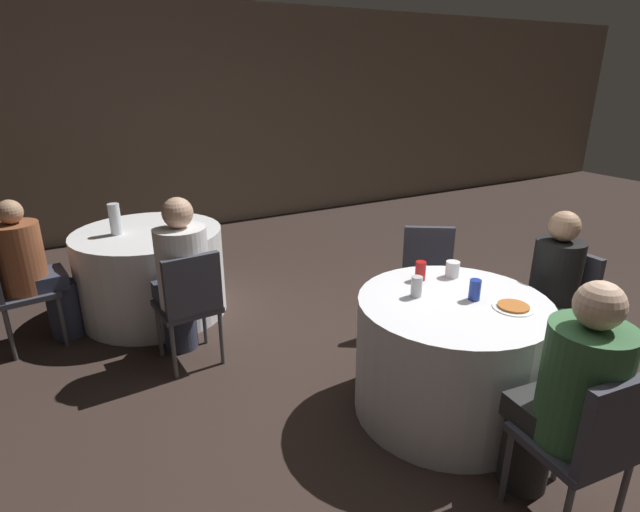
% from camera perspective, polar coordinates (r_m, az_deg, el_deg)
% --- Properties ---
extents(ground_plane, '(16.00, 16.00, 0.00)m').
position_cam_1_polar(ground_plane, '(3.35, 14.11, -16.39)').
color(ground_plane, '#332621').
extents(wall_back, '(16.00, 0.06, 2.80)m').
position_cam_1_polar(wall_back, '(6.80, -12.86, 15.03)').
color(wall_back, '#7A6B5B').
rests_on(wall_back, ground_plane).
extents(table_near, '(1.11, 1.11, 0.74)m').
position_cam_1_polar(table_near, '(3.14, 14.47, -11.03)').
color(table_near, silver).
rests_on(table_near, ground_plane).
extents(table_far, '(1.20, 1.20, 0.74)m').
position_cam_1_polar(table_far, '(4.47, -18.66, -1.78)').
color(table_far, white).
rests_on(table_far, ground_plane).
extents(chair_near_northeast, '(0.55, 0.55, 0.86)m').
position_cam_1_polar(chair_near_northeast, '(3.92, 12.29, -1.84)').
color(chair_near_northeast, '#383842').
rests_on(chair_near_northeast, ground_plane).
extents(chair_near_south, '(0.44, 0.44, 0.86)m').
position_cam_1_polar(chair_near_south, '(2.51, 28.61, -17.77)').
color(chair_near_south, '#383842').
rests_on(chair_near_south, ground_plane).
extents(chair_near_east, '(0.41, 0.41, 0.86)m').
position_cam_1_polar(chair_near_east, '(3.74, 25.72, -4.62)').
color(chair_near_east, '#383842').
rests_on(chair_near_east, ground_plane).
extents(chair_far_south, '(0.42, 0.43, 0.86)m').
position_cam_1_polar(chair_far_south, '(3.51, -14.62, -4.79)').
color(chair_far_south, '#383842').
rests_on(chair_far_south, ground_plane).
extents(chair_far_west, '(0.45, 0.45, 0.86)m').
position_cam_1_polar(chair_far_west, '(4.26, -31.82, -2.76)').
color(chair_far_west, '#383842').
rests_on(chair_far_west, ground_plane).
extents(person_black_shirt, '(0.49, 0.31, 1.15)m').
position_cam_1_polar(person_black_shirt, '(3.59, 24.27, -4.43)').
color(person_black_shirt, '#33384C').
rests_on(person_black_shirt, ground_plane).
extents(person_green_jacket, '(0.37, 0.51, 1.20)m').
position_cam_1_polar(person_green_jacket, '(2.53, 26.29, -14.45)').
color(person_green_jacket, '#282828').
rests_on(person_green_jacket, ground_plane).
extents(person_floral_shirt, '(0.50, 0.35, 1.13)m').
position_cam_1_polar(person_floral_shirt, '(4.25, -29.83, -1.66)').
color(person_floral_shirt, '#33384C').
rests_on(person_floral_shirt, ground_plane).
extents(person_white_shirt, '(0.36, 0.52, 1.21)m').
position_cam_1_polar(person_white_shirt, '(3.60, -15.54, -2.50)').
color(person_white_shirt, '#33384C').
rests_on(person_white_shirt, ground_plane).
extents(pizza_plate_near, '(0.23, 0.23, 0.02)m').
position_cam_1_polar(pizza_plate_near, '(2.97, 21.22, -5.44)').
color(pizza_plate_near, white).
rests_on(pizza_plate_near, table_near).
extents(soda_can_blue, '(0.07, 0.07, 0.12)m').
position_cam_1_polar(soda_can_blue, '(2.99, 17.28, -3.71)').
color(soda_can_blue, '#1E38A5').
rests_on(soda_can_blue, table_near).
extents(soda_can_red, '(0.07, 0.07, 0.12)m').
position_cam_1_polar(soda_can_red, '(3.18, 11.41, -1.67)').
color(soda_can_red, red).
rests_on(soda_can_red, table_near).
extents(soda_can_silver, '(0.07, 0.07, 0.12)m').
position_cam_1_polar(soda_can_silver, '(2.95, 10.98, -3.44)').
color(soda_can_silver, silver).
rests_on(soda_can_silver, table_near).
extents(cup_near, '(0.09, 0.09, 0.10)m').
position_cam_1_polar(cup_near, '(3.28, 14.90, -1.47)').
color(cup_near, white).
rests_on(cup_near, table_near).
extents(bottle_far, '(0.09, 0.09, 0.25)m').
position_cam_1_polar(bottle_far, '(4.31, -22.38, 3.91)').
color(bottle_far, silver).
rests_on(bottle_far, table_far).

